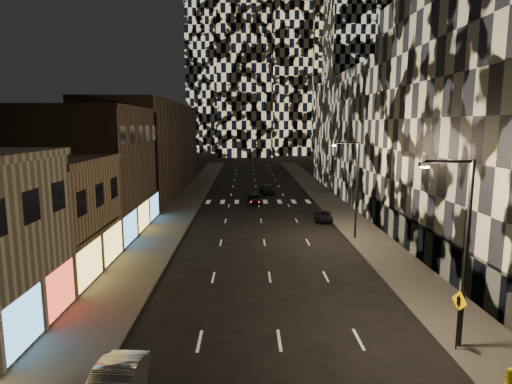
{
  "coord_description": "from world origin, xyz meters",
  "views": [
    {
      "loc": [
        -1.62,
        -8.98,
        10.7
      ],
      "look_at": [
        -0.96,
        20.75,
        6.0
      ],
      "focal_mm": 30.0,
      "sensor_mm": 36.0,
      "label": 1
    }
  ],
  "objects_px": {
    "streetlight_far": "(354,183)",
    "ped_sign": "(459,310)",
    "car_dark_rightlane": "(323,216)",
    "fire_hydrant": "(510,378)",
    "streetlight_near": "(462,241)",
    "car_dark_oncoming": "(267,189)",
    "car_dark_midlane": "(255,199)"
  },
  "relations": [
    {
      "from": "car_dark_rightlane",
      "to": "fire_hydrant",
      "type": "xyz_separation_m",
      "value": [
        2.08,
        -30.93,
        -0.01
      ]
    },
    {
      "from": "streetlight_far",
      "to": "car_dark_rightlane",
      "type": "height_order",
      "value": "streetlight_far"
    },
    {
      "from": "streetlight_far",
      "to": "fire_hydrant",
      "type": "distance_m",
      "value": 23.76
    },
    {
      "from": "fire_hydrant",
      "to": "ped_sign",
      "type": "xyz_separation_m",
      "value": [
        -0.76,
        2.95,
        1.59
      ]
    },
    {
      "from": "car_dark_midlane",
      "to": "fire_hydrant",
      "type": "xyz_separation_m",
      "value": [
        9.56,
        -41.79,
        -0.17
      ]
    },
    {
      "from": "streetlight_near",
      "to": "car_dark_midlane",
      "type": "bearing_deg",
      "value": 102.94
    },
    {
      "from": "car_dark_rightlane",
      "to": "fire_hydrant",
      "type": "height_order",
      "value": "car_dark_rightlane"
    },
    {
      "from": "car_dark_rightlane",
      "to": "fire_hydrant",
      "type": "relative_size",
      "value": 4.85
    },
    {
      "from": "ped_sign",
      "to": "car_dark_rightlane",
      "type": "bearing_deg",
      "value": 78.73
    },
    {
      "from": "streetlight_far",
      "to": "streetlight_near",
      "type": "bearing_deg",
      "value": -90.0
    },
    {
      "from": "streetlight_near",
      "to": "streetlight_far",
      "type": "distance_m",
      "value": 20.0
    },
    {
      "from": "car_dark_oncoming",
      "to": "car_dark_midlane",
      "type": "bearing_deg",
      "value": 74.32
    },
    {
      "from": "car_dark_oncoming",
      "to": "streetlight_near",
      "type": "bearing_deg",
      "value": 95.43
    },
    {
      "from": "car_dark_oncoming",
      "to": "fire_hydrant",
      "type": "distance_m",
      "value": 51.38
    },
    {
      "from": "car_dark_midlane",
      "to": "fire_hydrant",
      "type": "bearing_deg",
      "value": -83.18
    },
    {
      "from": "car_dark_midlane",
      "to": "car_dark_rightlane",
      "type": "xyz_separation_m",
      "value": [
        7.48,
        -10.86,
        -0.15
      ]
    },
    {
      "from": "streetlight_near",
      "to": "fire_hydrant",
      "type": "relative_size",
      "value": 11.01
    },
    {
      "from": "car_dark_oncoming",
      "to": "car_dark_rightlane",
      "type": "relative_size",
      "value": 1.2
    },
    {
      "from": "car_dark_midlane",
      "to": "car_dark_oncoming",
      "type": "height_order",
      "value": "car_dark_midlane"
    },
    {
      "from": "streetlight_far",
      "to": "car_dark_midlane",
      "type": "bearing_deg",
      "value": 115.54
    },
    {
      "from": "streetlight_near",
      "to": "car_dark_midlane",
      "type": "xyz_separation_m",
      "value": [
        -8.85,
        38.53,
        -4.65
      ]
    },
    {
      "from": "streetlight_far",
      "to": "car_dark_midlane",
      "type": "distance_m",
      "value": 21.06
    },
    {
      "from": "streetlight_near",
      "to": "streetlight_far",
      "type": "height_order",
      "value": "same"
    },
    {
      "from": "streetlight_near",
      "to": "fire_hydrant",
      "type": "distance_m",
      "value": 5.86
    },
    {
      "from": "streetlight_far",
      "to": "fire_hydrant",
      "type": "bearing_deg",
      "value": -88.26
    },
    {
      "from": "streetlight_far",
      "to": "ped_sign",
      "type": "xyz_separation_m",
      "value": [
        -0.06,
        -20.31,
        -3.23
      ]
    },
    {
      "from": "fire_hydrant",
      "to": "streetlight_near",
      "type": "bearing_deg",
      "value": 102.25
    },
    {
      "from": "streetlight_near",
      "to": "ped_sign",
      "type": "xyz_separation_m",
      "value": [
        -0.06,
        -0.31,
        -3.23
      ]
    },
    {
      "from": "streetlight_near",
      "to": "fire_hydrant",
      "type": "bearing_deg",
      "value": -77.75
    },
    {
      "from": "car_dark_oncoming",
      "to": "ped_sign",
      "type": "distance_m",
      "value": 48.37
    },
    {
      "from": "ped_sign",
      "to": "car_dark_midlane",
      "type": "bearing_deg",
      "value": 88.8
    },
    {
      "from": "ped_sign",
      "to": "streetlight_near",
      "type": "bearing_deg",
      "value": 65.57
    }
  ]
}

